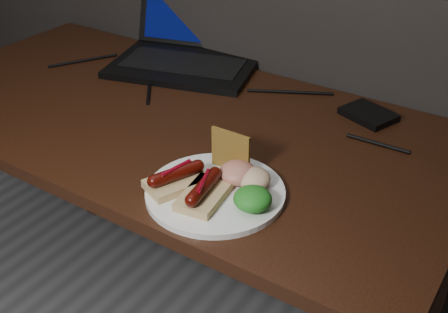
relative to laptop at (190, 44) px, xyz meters
name	(u,v)px	position (x,y,z in m)	size (l,w,h in m)	color
desk	(169,147)	(0.15, -0.30, -0.14)	(1.40, 0.70, 0.75)	#341C0D
laptop	(190,44)	(0.00, 0.00, 0.00)	(0.47, 0.44, 0.25)	black
hard_drive	(368,114)	(0.56, -0.05, -0.04)	(0.12, 0.09, 0.02)	black
desk_cables	(207,90)	(0.16, -0.14, -0.05)	(1.00, 0.31, 0.01)	black
plate	(215,192)	(0.43, -0.51, -0.05)	(0.26, 0.26, 0.01)	white
bread_sausage_left	(177,179)	(0.36, -0.54, -0.02)	(0.11, 0.13, 0.04)	#E1C584
bread_sausage_center	(204,192)	(0.43, -0.55, -0.02)	(0.09, 0.12, 0.04)	#E1C584
crispbread	(231,151)	(0.41, -0.43, 0.00)	(0.09, 0.01, 0.09)	olive
salad_greens	(253,199)	(0.52, -0.52, -0.02)	(0.07, 0.07, 0.04)	#115615
salsa_mound	(238,173)	(0.45, -0.46, -0.02)	(0.07, 0.07, 0.04)	#AA111C
coleslaw_mound	(254,178)	(0.48, -0.46, -0.02)	(0.06, 0.06, 0.04)	beige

